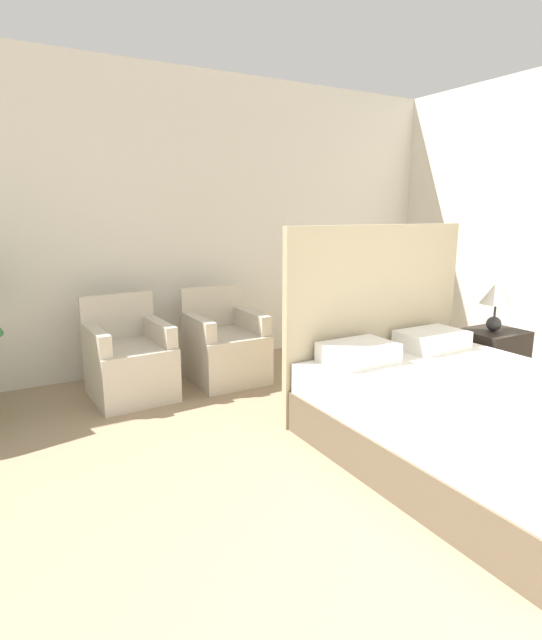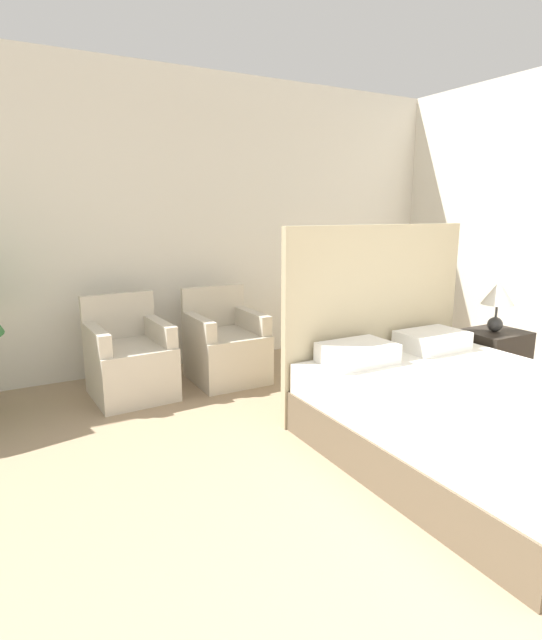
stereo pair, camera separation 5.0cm
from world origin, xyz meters
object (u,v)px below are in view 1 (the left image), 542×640
object	(u,v)px
armchair_near_window_right	(225,350)
nightstand	(491,361)
armchair_near_window_left	(130,364)
table_lamp	(496,296)
bed	(466,410)

from	to	relation	value
armchair_near_window_right	nightstand	distance (m)	2.38
armchair_near_window_left	armchair_near_window_right	bearing A→B (deg)	-2.83
armchair_near_window_left	armchair_near_window_right	xyz separation A→B (m)	(0.89, 0.00, 0.00)
table_lamp	armchair_near_window_left	bearing A→B (deg)	152.37
bed	armchair_near_window_right	bearing A→B (deg)	109.54
armchair_near_window_right	nightstand	xyz separation A→B (m)	(1.90, -1.44, -0.01)
nightstand	armchair_near_window_right	bearing A→B (deg)	142.70
armchair_near_window_right	table_lamp	world-z (taller)	table_lamp
armchair_near_window_right	nightstand	world-z (taller)	armchair_near_window_right
bed	armchair_near_window_right	size ratio (longest dim) A/B	2.37
bed	table_lamp	size ratio (longest dim) A/B	4.67
armchair_near_window_left	armchair_near_window_right	distance (m)	0.89
nightstand	table_lamp	xyz separation A→B (m)	(-0.02, -0.01, 0.58)
bed	table_lamp	xyz separation A→B (m)	(1.13, 0.67, 0.56)
table_lamp	armchair_near_window_right	bearing A→B (deg)	142.33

